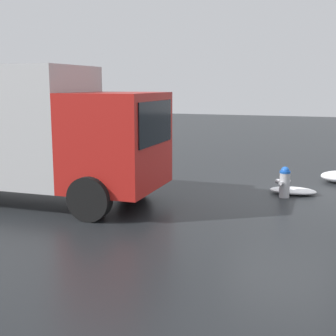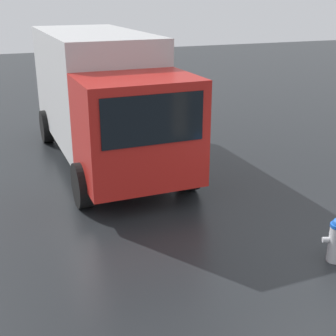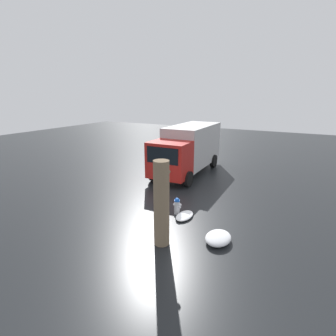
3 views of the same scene
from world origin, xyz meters
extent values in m
plane|color=black|center=(0.00, 0.00, 0.00)|extent=(60.00, 60.00, 0.00)
cylinder|color=#B7B7BC|center=(0.00, 0.00, 0.30)|extent=(0.24, 0.24, 0.60)
cylinder|color=blue|center=(0.00, 0.00, 0.62)|extent=(0.26, 0.26, 0.05)
sphere|color=blue|center=(0.00, 0.00, 0.65)|extent=(0.21, 0.21, 0.21)
cylinder|color=#B7B7BC|center=(0.16, -0.07, 0.37)|extent=(0.14, 0.14, 0.11)
cylinder|color=#B7B7BC|center=(0.07, 0.16, 0.37)|extent=(0.12, 0.13, 0.09)
cylinder|color=#B7B7BC|center=(-0.07, -0.16, 0.37)|extent=(0.12, 0.13, 0.09)
cylinder|color=#7F6B51|center=(-2.39, -0.59, 1.51)|extent=(0.54, 0.54, 3.02)
cylinder|color=#7F6B51|center=(-2.15, -0.59, 2.36)|extent=(0.62, 0.15, 0.50)
cube|color=red|center=(3.37, 2.15, 1.48)|extent=(1.81, 2.30, 2.05)
cube|color=black|center=(2.47, 2.13, 1.89)|extent=(0.06, 1.91, 0.90)
cube|color=#BCBCBC|center=(6.82, 2.20, 1.77)|extent=(5.17, 2.35, 2.63)
cylinder|color=black|center=(3.48, 1.01, 0.45)|extent=(0.90, 0.29, 0.90)
cylinder|color=black|center=(3.44, 3.29, 0.45)|extent=(0.90, 0.29, 0.90)
cylinder|color=black|center=(8.13, 1.09, 0.45)|extent=(0.90, 0.29, 0.90)
cylinder|color=black|center=(8.09, 3.36, 0.45)|extent=(0.90, 0.29, 0.90)
cylinder|color=#23232D|center=(3.65, 2.53, 0.39)|extent=(0.24, 0.24, 0.78)
cylinder|color=#234C8C|center=(3.65, 2.53, 1.10)|extent=(0.36, 0.36, 0.65)
sphere|color=tan|center=(3.65, 2.53, 1.53)|extent=(0.21, 0.21, 0.21)
ellipsoid|color=white|center=(-1.36, -2.31, 0.16)|extent=(1.18, 0.89, 0.32)
ellipsoid|color=white|center=(-0.17, -0.45, 0.08)|extent=(1.13, 0.63, 0.16)
camera|label=1|loc=(-1.01, 11.23, 2.68)|focal=50.00mm
camera|label=2|loc=(-5.03, 4.76, 3.97)|focal=50.00mm
camera|label=3|loc=(-9.50, -4.66, 5.09)|focal=28.00mm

